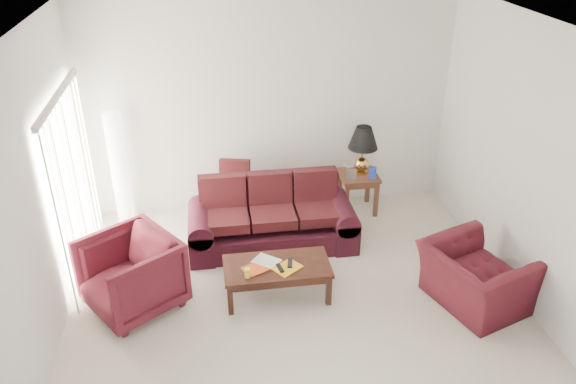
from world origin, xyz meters
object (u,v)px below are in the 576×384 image
object	(u,v)px
armchair_left	(131,274)
floor_lamp	(120,170)
sofa	(272,216)
coffee_table	(277,280)
armchair_right	(475,278)
end_table	(357,192)

from	to	relation	value
armchair_left	floor_lamp	bearing A→B (deg)	153.57
sofa	coffee_table	distance (m)	1.07
sofa	armchair_right	size ratio (longest dim) A/B	2.02
armchair_right	coffee_table	size ratio (longest dim) A/B	0.89
floor_lamp	armchair_right	world-z (taller)	floor_lamp
armchair_right	sofa	bearing A→B (deg)	34.35
end_table	coffee_table	size ratio (longest dim) A/B	0.48
floor_lamp	coffee_table	world-z (taller)	floor_lamp
floor_lamp	armchair_right	size ratio (longest dim) A/B	1.58
sofa	armchair_right	bearing A→B (deg)	-32.48
floor_lamp	armchair_right	distance (m)	4.62
coffee_table	armchair_right	bearing A→B (deg)	-17.24
sofa	armchair_right	world-z (taller)	sofa
armchair_left	end_table	bearing A→B (deg)	85.35
floor_lamp	armchair_left	size ratio (longest dim) A/B	1.78
end_table	coffee_table	world-z (taller)	end_table
armchair_left	armchair_right	distance (m)	3.75
armchair_left	coffee_table	xyz separation A→B (m)	(1.58, -0.05, -0.22)
armchair_left	coffee_table	bearing A→B (deg)	53.62
sofa	end_table	xyz separation A→B (m)	(1.32, 0.72, -0.15)
armchair_right	coffee_table	xyz separation A→B (m)	(-2.13, 0.46, -0.13)
floor_lamp	armchair_right	xyz separation A→B (m)	(3.97, -2.31, -0.49)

